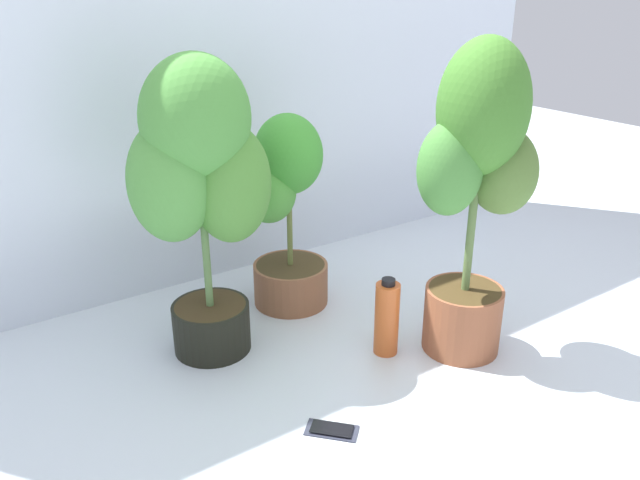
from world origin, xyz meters
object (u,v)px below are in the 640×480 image
at_px(potted_plant_front_right, 477,179).
at_px(nutrient_bottle, 386,318).
at_px(cell_phone, 332,430).
at_px(potted_plant_back_center, 284,207).
at_px(potted_plant_back_left, 200,178).

relative_size(potted_plant_front_right, nutrient_bottle, 3.75).
relative_size(potted_plant_front_right, cell_phone, 6.56).
height_order(potted_plant_back_center, potted_plant_back_left, potted_plant_back_left).
bearing_deg(nutrient_bottle, potted_plant_back_center, 101.12).
bearing_deg(cell_phone, potted_plant_front_right, -33.00).
bearing_deg(potted_plant_back_center, potted_plant_front_right, -61.73).
bearing_deg(potted_plant_back_center, nutrient_bottle, -78.88).
xyz_separation_m(potted_plant_front_right, nutrient_bottle, (-0.23, 0.12, -0.46)).
bearing_deg(nutrient_bottle, potted_plant_back_left, 143.71).
relative_size(potted_plant_back_center, potted_plant_back_left, 0.75).
bearing_deg(potted_plant_front_right, cell_phone, -170.13).
distance_m(potted_plant_back_center, potted_plant_front_right, 0.71).
relative_size(potted_plant_back_center, potted_plant_front_right, 0.72).
bearing_deg(cell_phone, potted_plant_back_left, 55.84).
bearing_deg(potted_plant_back_left, cell_phone, -81.29).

